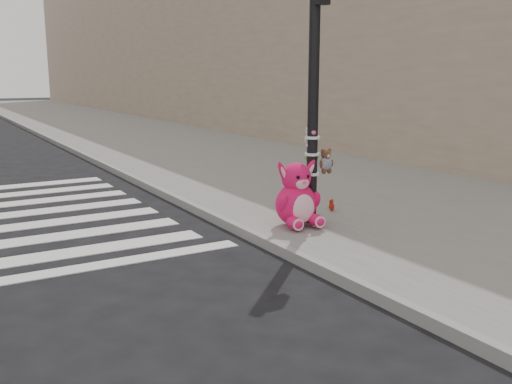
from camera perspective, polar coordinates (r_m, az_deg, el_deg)
ground at (r=6.10m, az=-4.71°, el=-11.09°), size 120.00×120.00×0.00m
sidewalk_near at (r=16.96m, az=-4.17°, el=3.85°), size 7.00×80.00×0.14m
curb_edge at (r=15.76m, az=-15.50°, el=2.86°), size 0.12×80.00×0.15m
bld_near at (r=28.34m, az=-3.25°, el=16.95°), size 5.00×60.00×10.00m
signal_pole at (r=8.55m, az=5.74°, el=8.01°), size 0.67×0.49×4.00m
pink_bunny at (r=8.48m, az=4.13°, el=-0.68°), size 0.71×0.77×1.01m
red_teddy at (r=9.53m, az=7.56°, el=-1.30°), size 0.16×0.14×0.20m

